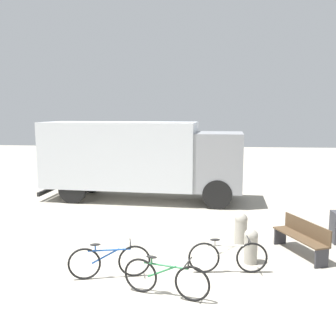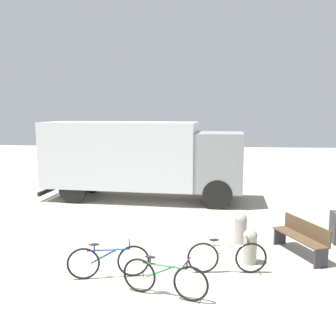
# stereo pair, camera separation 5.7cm
# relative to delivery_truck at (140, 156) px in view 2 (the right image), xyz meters

# --- Properties ---
(ground_plane) EXTENTS (60.00, 60.00, 0.00)m
(ground_plane) POSITION_rel_delivery_truck_xyz_m (1.07, -7.09, -1.71)
(ground_plane) COLOR #A8A091
(delivery_truck) EXTENTS (7.89, 2.80, 3.05)m
(delivery_truck) POSITION_rel_delivery_truck_xyz_m (0.00, 0.00, 0.00)
(delivery_truck) COLOR silver
(delivery_truck) RESTS_ON ground
(park_bench) EXTENTS (1.00, 1.71, 0.84)m
(park_bench) POSITION_rel_delivery_truck_xyz_m (4.83, -5.43, -1.25)
(park_bench) COLOR brown
(park_bench) RESTS_ON ground
(bicycle_near) EXTENTS (1.67, 0.53, 0.76)m
(bicycle_near) POSITION_rel_delivery_truck_xyz_m (0.50, -7.09, -1.35)
(bicycle_near) COLOR black
(bicycle_near) RESTS_ON ground
(bicycle_middle) EXTENTS (1.66, 0.58, 0.76)m
(bicycle_middle) POSITION_rel_delivery_truck_xyz_m (1.73, -7.78, -1.35)
(bicycle_middle) COLOR black
(bicycle_middle) RESTS_ON ground
(bicycle_far) EXTENTS (1.70, 0.44, 0.76)m
(bicycle_far) POSITION_rel_delivery_truck_xyz_m (2.96, -6.63, -1.35)
(bicycle_far) COLOR black
(bicycle_far) RESTS_ON ground
(bollard_near_bench) EXTENTS (0.32, 0.32, 0.81)m
(bollard_near_bench) POSITION_rel_delivery_truck_xyz_m (3.53, -6.05, -1.27)
(bollard_near_bench) COLOR #9E998C
(bollard_near_bench) RESTS_ON ground
(bollard_far_bench) EXTENTS (0.34, 0.34, 0.84)m
(bollard_far_bench) POSITION_rel_delivery_truck_xyz_m (3.43, -4.80, -1.26)
(bollard_far_bench) COLOR #9E998C
(bollard_far_bench) RESTS_ON ground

